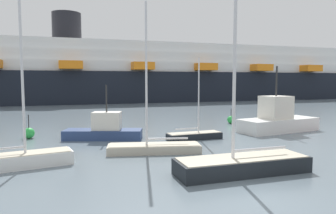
# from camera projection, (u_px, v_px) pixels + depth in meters

# --- Properties ---
(ground_plane) EXTENTS (600.00, 600.00, 0.00)m
(ground_plane) POSITION_uv_depth(u_px,v_px,m) (253.00, 197.00, 11.25)
(ground_plane) COLOR slate
(sailboat_0) EXTENTS (4.11, 1.62, 5.87)m
(sailboat_0) POSITION_uv_depth(u_px,v_px,m) (194.00, 135.00, 22.37)
(sailboat_0) COLOR black
(sailboat_0) RESTS_ON ground_plane
(sailboat_1) EXTENTS (6.32, 2.24, 12.34)m
(sailboat_1) POSITION_uv_depth(u_px,v_px,m) (242.00, 161.00, 14.14)
(sailboat_1) COLOR black
(sailboat_1) RESTS_ON ground_plane
(sailboat_2) EXTENTS (5.57, 2.24, 8.67)m
(sailboat_2) POSITION_uv_depth(u_px,v_px,m) (154.00, 146.00, 18.20)
(sailboat_2) COLOR #BCB29E
(sailboat_2) RESTS_ON ground_plane
(sailboat_3) EXTENTS (5.36, 2.54, 8.54)m
(sailboat_3) POSITION_uv_depth(u_px,v_px,m) (16.00, 159.00, 14.95)
(sailboat_3) COLOR white
(sailboat_3) RESTS_ON ground_plane
(fishing_boat_1) EXTENTS (5.77, 2.97, 3.91)m
(fishing_boat_1) POSITION_uv_depth(u_px,v_px,m) (104.00, 130.00, 22.35)
(fishing_boat_1) COLOR navy
(fishing_boat_1) RESTS_ON ground_plane
(fishing_boat_2) EXTENTS (7.34, 3.97, 5.39)m
(fishing_boat_2) POSITION_uv_depth(u_px,v_px,m) (278.00, 120.00, 25.69)
(fishing_boat_2) COLOR white
(fishing_boat_2) RESTS_ON ground_plane
(channel_buoy_1) EXTENTS (0.75, 0.75, 1.44)m
(channel_buoy_1) POSITION_uv_depth(u_px,v_px,m) (231.00, 120.00, 30.46)
(channel_buoy_1) COLOR green
(channel_buoy_1) RESTS_ON ground_plane
(channel_buoy_2) EXTENTS (0.78, 0.78, 1.74)m
(channel_buoy_2) POSITION_uv_depth(u_px,v_px,m) (29.00, 133.00, 22.61)
(channel_buoy_2) COLOR green
(channel_buoy_2) RESTS_ON ground_plane
(cruise_ship) EXTENTS (107.54, 21.88, 16.99)m
(cruise_ship) POSITION_uv_depth(u_px,v_px,m) (163.00, 75.00, 65.58)
(cruise_ship) COLOR black
(cruise_ship) RESTS_ON ground_plane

